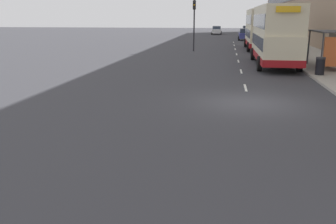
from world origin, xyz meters
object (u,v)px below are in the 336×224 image
at_px(car_0, 245,34).
at_px(pedestrian_at_shelter, 306,51).
at_px(traffic_light_far_kerb, 194,17).
at_px(double_decker_bus_ahead, 260,28).
at_px(car_1, 217,30).
at_px(litter_bin, 320,66).
at_px(pedestrian_1, 301,49).
at_px(car_2, 247,31).
at_px(bus_shelter, 330,42).
at_px(double_decker_bus_near, 275,34).

height_order(car_0, pedestrian_at_shelter, car_0).
distance_m(pedestrian_at_shelter, traffic_light_far_kerb, 13.68).
distance_m(double_decker_bus_ahead, pedestrian_at_shelter, 13.00).
relative_size(car_1, traffic_light_far_kerb, 0.87).
bearing_deg(pedestrian_at_shelter, litter_bin, -93.93).
bearing_deg(litter_bin, traffic_light_far_kerb, 118.76).
bearing_deg(double_decker_bus_ahead, traffic_light_far_kerb, -155.87).
distance_m(car_1, pedestrian_1, 48.91).
relative_size(car_2, pedestrian_at_shelter, 2.68).
relative_size(car_1, litter_bin, 4.35).
bearing_deg(litter_bin, bus_shelter, 67.75).
height_order(bus_shelter, litter_bin, bus_shelter).
relative_size(pedestrian_at_shelter, litter_bin, 1.52).
bearing_deg(pedestrian_1, traffic_light_far_kerb, 138.56).
distance_m(double_decker_bus_near, litter_bin, 5.93).
bearing_deg(double_decker_bus_near, double_decker_bus_ahead, 89.78).
xyz_separation_m(double_decker_bus_near, pedestrian_1, (2.44, 2.77, -1.27)).
bearing_deg(traffic_light_far_kerb, car_0, 72.87).
relative_size(double_decker_bus_near, car_1, 2.30).
height_order(pedestrian_at_shelter, litter_bin, pedestrian_at_shelter).
height_order(car_1, traffic_light_far_kerb, traffic_light_far_kerb).
xyz_separation_m(double_decker_bus_ahead, traffic_light_far_kerb, (-6.93, -3.10, 1.23)).
bearing_deg(traffic_light_far_kerb, pedestrian_1, -41.44).
bearing_deg(traffic_light_far_kerb, double_decker_bus_near, -57.98).
xyz_separation_m(car_0, car_1, (-4.90, 19.72, -0.04)).
bearing_deg(pedestrian_at_shelter, car_2, 92.51).
xyz_separation_m(car_1, pedestrian_at_shelter, (8.05, -49.63, 0.12)).
height_order(car_0, pedestrian_1, pedestrian_1).
bearing_deg(car_0, bus_shelter, -83.37).
height_order(pedestrian_at_shelter, traffic_light_far_kerb, traffic_light_far_kerb).
distance_m(double_decker_bus_near, car_2, 48.14).
xyz_separation_m(double_decker_bus_near, litter_bin, (2.08, -5.32, -1.61)).
relative_size(car_0, pedestrian_1, 2.26).
bearing_deg(double_decker_bus_ahead, bus_shelter, -78.83).
bearing_deg(car_1, pedestrian_at_shelter, 99.22).
bearing_deg(pedestrian_1, car_1, 99.36).
bearing_deg(bus_shelter, pedestrian_at_shelter, 101.50).
height_order(car_0, car_1, car_0).
distance_m(bus_shelter, double_decker_bus_ahead, 16.75).
relative_size(car_1, car_2, 1.07).
xyz_separation_m(pedestrian_1, traffic_light_far_kerb, (-9.31, 8.22, 2.50)).
bearing_deg(car_1, bus_shelter, 99.38).
distance_m(bus_shelter, pedestrian_at_shelter, 3.92).
height_order(double_decker_bus_ahead, pedestrian_at_shelter, double_decker_bus_ahead).
distance_m(double_decker_bus_near, traffic_light_far_kerb, 13.02).
bearing_deg(bus_shelter, traffic_light_far_kerb, 127.36).
bearing_deg(car_2, car_0, -93.77).
distance_m(double_decker_bus_ahead, pedestrian_1, 11.64).
relative_size(double_decker_bus_ahead, pedestrian_1, 5.91).
relative_size(double_decker_bus_ahead, pedestrian_at_shelter, 6.30).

